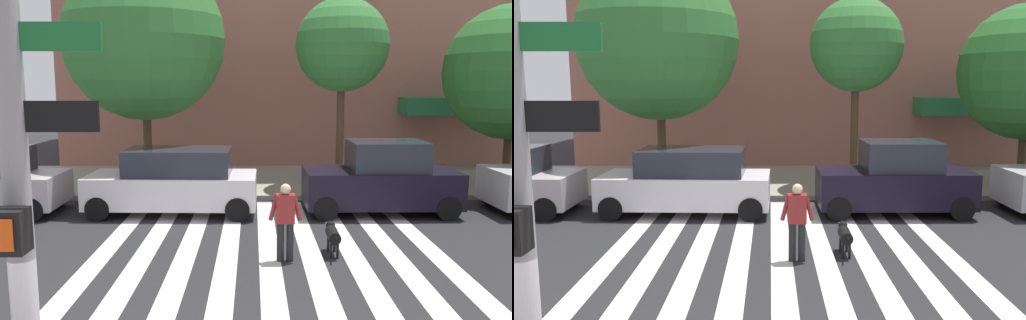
% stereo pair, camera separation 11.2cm
% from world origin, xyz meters
% --- Properties ---
extents(ground_plane, '(160.00, 160.00, 0.00)m').
position_xyz_m(ground_plane, '(0.00, 6.07, 0.00)').
color(ground_plane, '#232326').
extents(sidewalk_far, '(80.00, 6.00, 0.15)m').
position_xyz_m(sidewalk_far, '(0.00, 15.13, 0.07)').
color(sidewalk_far, gray).
rests_on(sidewalk_far, ground_plane).
extents(crosswalk_stripes, '(7.65, 11.53, 0.01)m').
position_xyz_m(crosswalk_stripes, '(1.35, 6.07, 0.00)').
color(crosswalk_stripes, silver).
rests_on(crosswalk_stripes, ground_plane).
extents(parked_car_behind_first, '(4.77, 2.10, 1.85)m').
position_xyz_m(parked_car_behind_first, '(-1.22, 10.54, 0.92)').
color(parked_car_behind_first, silver).
rests_on(parked_car_behind_first, ground_plane).
extents(parked_car_third_in_line, '(4.28, 1.98, 2.07)m').
position_xyz_m(parked_car_third_in_line, '(4.65, 10.54, 0.96)').
color(parked_car_third_in_line, black).
rests_on(parked_car_third_in_line, ground_plane).
extents(street_tree_nearest, '(5.20, 5.20, 7.52)m').
position_xyz_m(street_tree_nearest, '(-2.48, 13.12, 5.07)').
color(street_tree_nearest, '#4C3823').
rests_on(street_tree_nearest, sidewalk_far).
extents(street_tree_middle, '(3.15, 3.15, 6.38)m').
position_xyz_m(street_tree_middle, '(4.02, 13.88, 4.93)').
color(street_tree_middle, '#4C3823').
rests_on(street_tree_middle, sidewalk_far).
extents(pedestrian_dog_walker, '(0.70, 0.25, 1.64)m').
position_xyz_m(pedestrian_dog_walker, '(1.67, 6.53, 0.93)').
color(pedestrian_dog_walker, black).
rests_on(pedestrian_dog_walker, ground_plane).
extents(dog_on_leash, '(0.27, 1.04, 0.65)m').
position_xyz_m(dog_on_leash, '(2.72, 6.94, 0.44)').
color(dog_on_leash, black).
rests_on(dog_on_leash, ground_plane).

